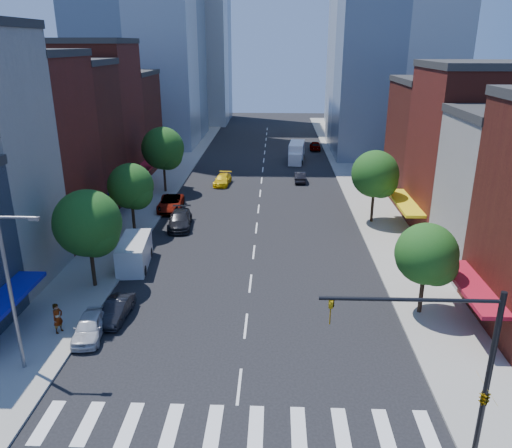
# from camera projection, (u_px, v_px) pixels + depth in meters

# --- Properties ---
(ground) EXTENTS (220.00, 220.00, 0.00)m
(ground) POSITION_uv_depth(u_px,v_px,m) (239.00, 386.00, 26.28)
(ground) COLOR black
(ground) RESTS_ON ground
(sidewalk_left) EXTENTS (5.00, 120.00, 0.15)m
(sidewalk_left) POSITION_uv_depth(u_px,v_px,m) (164.00, 183.00, 64.29)
(sidewalk_left) COLOR gray
(sidewalk_left) RESTS_ON ground
(sidewalk_right) EXTENTS (5.00, 120.00, 0.15)m
(sidewalk_right) POSITION_uv_depth(u_px,v_px,m) (359.00, 185.00, 63.38)
(sidewalk_right) COLOR gray
(sidewalk_right) RESTS_ON ground
(crosswalk) EXTENTS (19.00, 3.00, 0.01)m
(crosswalk) POSITION_uv_depth(u_px,v_px,m) (235.00, 427.00, 23.47)
(crosswalk) COLOR silver
(crosswalk) RESTS_ON ground
(bldg_left_2) EXTENTS (12.00, 9.00, 16.00)m
(bldg_left_2) POSITION_uv_depth(u_px,v_px,m) (15.00, 153.00, 43.57)
(bldg_left_2) COLOR #5D1E16
(bldg_left_2) RESTS_ON ground
(bldg_left_3) EXTENTS (12.00, 8.00, 15.00)m
(bldg_left_3) POSITION_uv_depth(u_px,v_px,m) (56.00, 141.00, 51.73)
(bldg_left_3) COLOR #4B1812
(bldg_left_3) RESTS_ON ground
(bldg_left_4) EXTENTS (12.00, 9.00, 17.00)m
(bldg_left_4) POSITION_uv_depth(u_px,v_px,m) (85.00, 119.00, 59.37)
(bldg_left_4) COLOR #5D1E16
(bldg_left_4) RESTS_ON ground
(bldg_left_5) EXTENTS (12.00, 10.00, 13.00)m
(bldg_left_5) POSITION_uv_depth(u_px,v_px,m) (111.00, 124.00, 68.98)
(bldg_left_5) COLOR #4B1812
(bldg_left_5) RESTS_ON ground
(bldg_right_2) EXTENTS (12.00, 10.00, 15.00)m
(bldg_right_2) POSITION_uv_depth(u_px,v_px,m) (486.00, 154.00, 45.51)
(bldg_right_2) COLOR #5D1E16
(bldg_right_2) RESTS_ON ground
(bldg_right_3) EXTENTS (12.00, 10.00, 13.00)m
(bldg_right_3) POSITION_uv_depth(u_px,v_px,m) (449.00, 144.00, 55.24)
(bldg_right_3) COLOR #4B1812
(bldg_right_3) RESTS_ON ground
(traffic_signal) EXTENTS (7.24, 2.24, 8.00)m
(traffic_signal) POSITION_uv_depth(u_px,v_px,m) (474.00, 379.00, 20.28)
(traffic_signal) COLOR black
(traffic_signal) RESTS_ON sidewalk_right
(streetlight) EXTENTS (2.25, 0.25, 9.00)m
(streetlight) POSITION_uv_depth(u_px,v_px,m) (13.00, 284.00, 25.85)
(streetlight) COLOR slate
(streetlight) RESTS_ON sidewalk_left
(tree_left_near) EXTENTS (4.80, 4.80, 7.30)m
(tree_left_near) POSITION_uv_depth(u_px,v_px,m) (90.00, 226.00, 35.30)
(tree_left_near) COLOR black
(tree_left_near) RESTS_ON sidewalk_left
(tree_left_mid) EXTENTS (4.20, 4.20, 6.65)m
(tree_left_mid) POSITION_uv_depth(u_px,v_px,m) (132.00, 188.00, 45.75)
(tree_left_mid) COLOR black
(tree_left_mid) RESTS_ON sidewalk_left
(tree_left_far) EXTENTS (5.00, 5.00, 7.75)m
(tree_left_far) POSITION_uv_depth(u_px,v_px,m) (164.00, 150.00, 58.67)
(tree_left_far) COLOR black
(tree_left_far) RESTS_ON sidewalk_left
(tree_right_near) EXTENTS (4.00, 4.00, 6.20)m
(tree_right_near) POSITION_uv_depth(u_px,v_px,m) (429.00, 257.00, 31.87)
(tree_right_near) COLOR black
(tree_right_near) RESTS_ON sidewalk_right
(tree_right_far) EXTENTS (4.60, 4.60, 7.20)m
(tree_right_far) POSITION_uv_depth(u_px,v_px,m) (377.00, 176.00, 48.55)
(tree_right_far) COLOR black
(tree_right_far) RESTS_ON sidewalk_right
(parked_car_front) EXTENTS (2.08, 4.23, 1.39)m
(parked_car_front) POSITION_uv_depth(u_px,v_px,m) (90.00, 326.00, 30.55)
(parked_car_front) COLOR silver
(parked_car_front) RESTS_ON ground
(parked_car_second) EXTENTS (1.56, 4.00, 1.30)m
(parked_car_second) POSITION_uv_depth(u_px,v_px,m) (116.00, 310.00, 32.55)
(parked_car_second) COLOR black
(parked_car_second) RESTS_ON ground
(parked_car_third) EXTENTS (2.86, 5.59, 1.51)m
(parked_car_third) POSITION_uv_depth(u_px,v_px,m) (171.00, 203.00, 53.92)
(parked_car_third) COLOR #999999
(parked_car_third) RESTS_ON ground
(parked_car_rear) EXTENTS (2.65, 5.48, 1.54)m
(parked_car_rear) POSITION_uv_depth(u_px,v_px,m) (180.00, 220.00, 48.80)
(parked_car_rear) COLOR black
(parked_car_rear) RESTS_ON ground
(cargo_van_near) EXTENTS (2.50, 4.97, 2.03)m
(cargo_van_near) POSITION_uv_depth(u_px,v_px,m) (134.00, 255.00, 40.05)
(cargo_van_near) COLOR white
(cargo_van_near) RESTS_ON ground
(cargo_van_far) EXTENTS (2.67, 5.52, 2.27)m
(cargo_van_far) POSITION_uv_depth(u_px,v_px,m) (134.00, 254.00, 40.04)
(cargo_van_far) COLOR silver
(cargo_van_far) RESTS_ON ground
(taxi) EXTENTS (2.25, 4.68, 1.32)m
(taxi) POSITION_uv_depth(u_px,v_px,m) (223.00, 180.00, 63.58)
(taxi) COLOR yellow
(taxi) RESTS_ON ground
(traffic_car_oncoming) EXTENTS (1.42, 4.04, 1.33)m
(traffic_car_oncoming) POSITION_uv_depth(u_px,v_px,m) (300.00, 177.00, 64.95)
(traffic_car_oncoming) COLOR black
(traffic_car_oncoming) RESTS_ON ground
(traffic_car_far) EXTENTS (1.91, 4.44, 1.49)m
(traffic_car_far) POSITION_uv_depth(u_px,v_px,m) (315.00, 146.00, 84.32)
(traffic_car_far) COLOR #999999
(traffic_car_far) RESTS_ON ground
(box_truck) EXTENTS (2.75, 7.20, 2.83)m
(box_truck) POSITION_uv_depth(u_px,v_px,m) (296.00, 153.00, 75.78)
(box_truck) COLOR white
(box_truck) RESTS_ON ground
(pedestrian_near) EXTENTS (0.72, 0.84, 1.96)m
(pedestrian_near) POSITION_uv_depth(u_px,v_px,m) (58.00, 318.00, 30.65)
(pedestrian_near) COLOR #999999
(pedestrian_near) RESTS_ON sidewalk_left
(pedestrian_far) EXTENTS (0.68, 0.83, 1.58)m
(pedestrian_far) POSITION_uv_depth(u_px,v_px,m) (127.00, 247.00, 41.86)
(pedestrian_far) COLOR #999999
(pedestrian_far) RESTS_ON sidewalk_left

